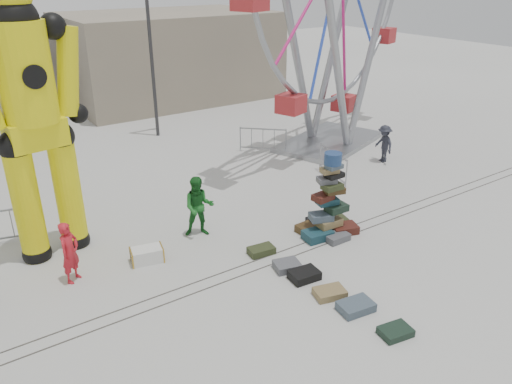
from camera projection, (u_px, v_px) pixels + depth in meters
ground at (258, 285)px, 12.71m from camera, size 90.00×90.00×0.00m
track_line_near at (245, 274)px, 13.16m from camera, size 40.00×0.04×0.01m
track_line_far at (237, 267)px, 13.46m from camera, size 40.00×0.04×0.01m
building_right at (169, 55)px, 30.36m from camera, size 12.00×8.00×5.00m
lamp_post_right at (152, 39)px, 22.27m from camera, size 1.41×0.25×8.00m
suitcase_tower at (328, 211)px, 14.93m from camera, size 1.90×1.60×2.60m
crash_test_dummy at (32, 113)px, 12.59m from camera, size 3.05×1.34×7.65m
steamer_trunk at (147, 255)px, 13.66m from camera, size 0.96×0.68×0.41m
row_case_0 at (261, 250)px, 14.08m from camera, size 0.78×0.53×0.21m
row_case_1 at (287, 266)px, 13.35m from camera, size 0.79×0.70×0.21m
row_case_2 at (304, 275)px, 12.92m from camera, size 0.81×0.61×0.23m
row_case_3 at (330, 293)px, 12.25m from camera, size 0.86×0.69×0.19m
row_case_4 at (356, 306)px, 11.74m from camera, size 0.89×0.66×0.22m
row_case_5 at (395, 332)px, 10.96m from camera, size 0.77×0.60×0.17m
barricade_wheel_front at (333, 165)px, 18.93m from camera, size 0.54×1.97×1.10m
barricade_wheel_back at (263, 140)px, 21.65m from camera, size 1.52×1.44×1.10m
pedestrian_red at (70, 252)px, 12.59m from camera, size 0.72×0.69×1.66m
pedestrian_green at (199, 207)px, 14.75m from camera, size 1.13×1.03×1.87m
pedestrian_grey at (384, 144)px, 20.52m from camera, size 0.77×1.10×1.55m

